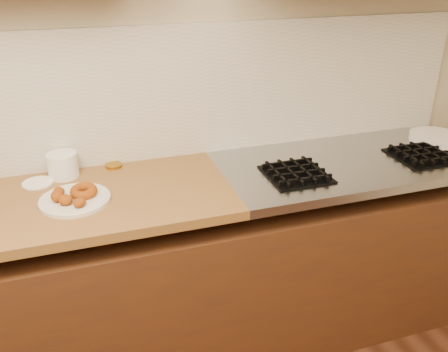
{
  "coord_description": "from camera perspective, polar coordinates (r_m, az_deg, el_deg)",
  "views": [
    {
      "loc": [
        -0.07,
        -0.05,
        1.78
      ],
      "look_at": [
        0.48,
        1.64,
        0.93
      ],
      "focal_mm": 38.0,
      "sensor_mm": 36.0,
      "label": 1
    }
  ],
  "objects": [
    {
      "name": "brass_jar_lid",
      "position": [
        2.18,
        -13.13,
        1.25
      ],
      "size": [
        0.08,
        0.08,
        0.01
      ],
      "primitive_type": "cylinder",
      "rotation": [
        0.0,
        0.0,
        0.01
      ],
      "color": "#A2781C",
      "rests_on": "butcher_block"
    },
    {
      "name": "backsplash",
      "position": [
        2.12,
        -15.65,
        8.74
      ],
      "size": [
        3.6,
        0.02,
        0.6
      ],
      "primitive_type": "cube",
      "color": "beige",
      "rests_on": "wall_back"
    },
    {
      "name": "fried_dough_chunks",
      "position": [
        1.89,
        -18.66,
        -2.46
      ],
      "size": [
        0.14,
        0.17,
        0.04
      ],
      "color": "#8F3C13",
      "rests_on": "donut_plate"
    },
    {
      "name": "plastic_tub",
      "position": [
        2.13,
        -18.82,
        1.25
      ],
      "size": [
        0.13,
        0.13,
        0.11
      ],
      "primitive_type": "cylinder",
      "rotation": [
        0.0,
        0.0,
        -0.01
      ],
      "color": "white",
      "rests_on": "butcher_block"
    },
    {
      "name": "stovetop",
      "position": [
        2.31,
        15.56,
        1.62
      ],
      "size": [
        1.3,
        0.62,
        0.04
      ],
      "primitive_type": "cube",
      "color": "#9EA0A5",
      "rests_on": "base_cabinet"
    },
    {
      "name": "donut_plate",
      "position": [
        1.92,
        -17.49,
        -2.75
      ],
      "size": [
        0.27,
        0.27,
        0.02
      ],
      "primitive_type": "cylinder",
      "color": "beige",
      "rests_on": "butcher_block"
    },
    {
      "name": "plate_stack",
      "position": [
        2.64,
        24.02,
        4.24
      ],
      "size": [
        0.25,
        0.25,
        0.04
      ],
      "color": "silver",
      "rests_on": "stovetop"
    },
    {
      "name": "tub_lid",
      "position": [
        2.12,
        -21.5,
        -0.78
      ],
      "size": [
        0.15,
        0.15,
        0.01
      ],
      "primitive_type": "cylinder",
      "rotation": [
        0.0,
        0.0,
        0.21
      ],
      "color": "white",
      "rests_on": "butcher_block"
    },
    {
      "name": "base_cabinet",
      "position": [
        2.23,
        -12.63,
        -13.82
      ],
      "size": [
        3.6,
        0.6,
        0.77
      ],
      "primitive_type": "cube",
      "color": "#4A260F",
      "rests_on": "floor"
    },
    {
      "name": "burner_grates",
      "position": [
        2.22,
        16.2,
        1.49
      ],
      "size": [
        0.91,
        0.26,
        0.03
      ],
      "color": "black",
      "rests_on": "stovetop"
    },
    {
      "name": "wall_back",
      "position": [
        2.1,
        -16.16,
        12.74
      ],
      "size": [
        4.0,
        0.02,
        2.7
      ],
      "primitive_type": "cube",
      "color": "#BBAE8E",
      "rests_on": "ground"
    },
    {
      "name": "ring_donut",
      "position": [
        1.92,
        -16.55,
        -1.75
      ],
      "size": [
        0.11,
        0.11,
        0.05
      ],
      "primitive_type": "torus",
      "rotation": [
        0.1,
        0.0,
        0.01
      ],
      "color": "#8F3C13",
      "rests_on": "donut_plate"
    }
  ]
}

